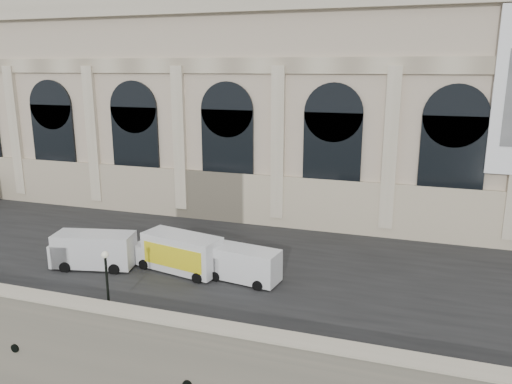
# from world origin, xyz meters

# --- Properties ---
(quay) EXTENTS (160.00, 70.00, 6.00)m
(quay) POSITION_xyz_m (0.00, 35.00, 3.00)
(quay) COLOR gray
(quay) RESTS_ON ground
(street) EXTENTS (160.00, 24.00, 0.06)m
(street) POSITION_xyz_m (0.00, 14.00, 6.03)
(street) COLOR #2D2D2D
(street) RESTS_ON quay
(parapet) EXTENTS (160.00, 1.40, 1.21)m
(parapet) POSITION_xyz_m (0.00, 0.60, 6.62)
(parapet) COLOR gray
(parapet) RESTS_ON quay
(museum) EXTENTS (69.00, 18.70, 29.10)m
(museum) POSITION_xyz_m (-5.98, 30.86, 19.72)
(museum) COLOR #BBA990
(museum) RESTS_ON quay
(van_b) EXTENTS (5.75, 2.88, 2.45)m
(van_b) POSITION_xyz_m (1.70, 9.16, 7.25)
(van_b) COLOR silver
(van_b) RESTS_ON quay
(van_c) EXTENTS (6.48, 3.56, 2.73)m
(van_c) POSITION_xyz_m (-9.77, 7.80, 7.39)
(van_c) COLOR silver
(van_c) RESTS_ON quay
(box_truck) EXTENTS (7.47, 3.70, 2.89)m
(box_truck) POSITION_xyz_m (-3.17, 9.30, 7.45)
(box_truck) COLOR silver
(box_truck) RESTS_ON quay
(lamp_left) EXTENTS (0.42, 0.42, 4.12)m
(lamp_left) POSITION_xyz_m (-4.13, 1.85, 8.05)
(lamp_left) COLOR black
(lamp_left) RESTS_ON quay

